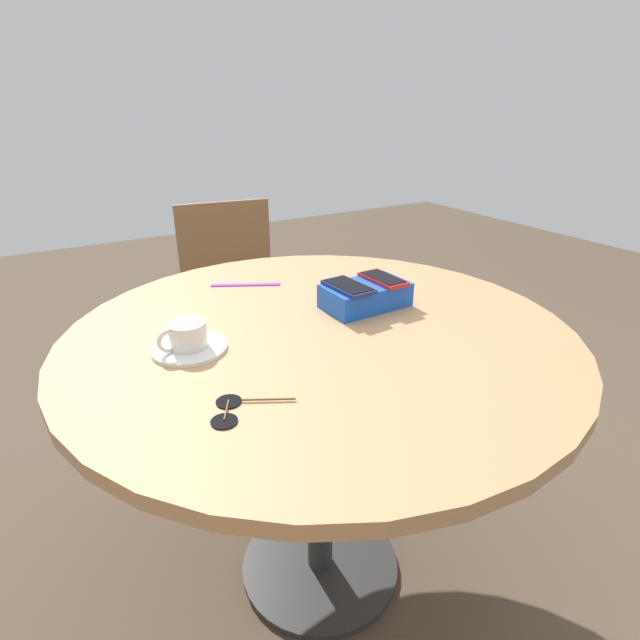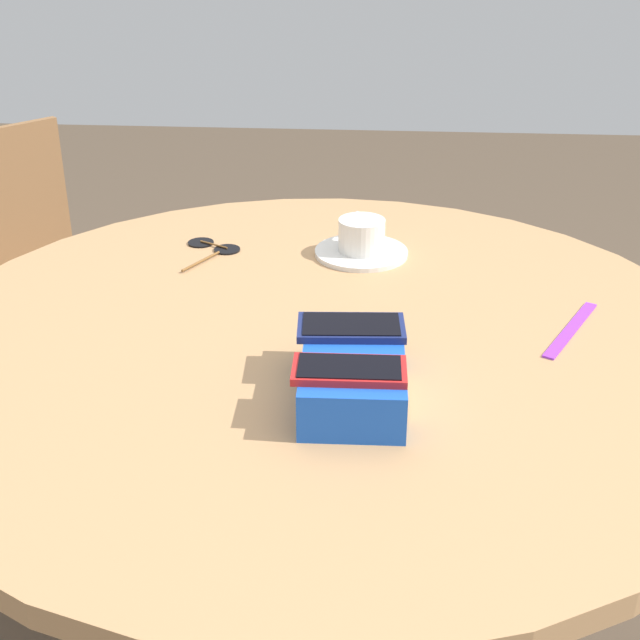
{
  "view_description": "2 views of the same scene",
  "coord_description": "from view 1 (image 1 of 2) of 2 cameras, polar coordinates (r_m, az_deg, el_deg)",
  "views": [
    {
      "loc": [
        0.52,
        0.88,
        1.23
      ],
      "look_at": [
        0.0,
        0.0,
        0.78
      ],
      "focal_mm": 28.0,
      "sensor_mm": 36.0,
      "label": 1
    },
    {
      "loc": [
        -1.08,
        -0.08,
        1.32
      ],
      "look_at": [
        0.0,
        0.0,
        0.78
      ],
      "focal_mm": 50.0,
      "sensor_mm": 36.0,
      "label": 2
    }
  ],
  "objects": [
    {
      "name": "sunglasses",
      "position": [
        0.85,
        -10.11,
        -10.08
      ],
      "size": [
        0.15,
        0.09,
        0.01
      ],
      "color": "black",
      "rests_on": "round_table"
    },
    {
      "name": "chair_far_side",
      "position": [
        2.04,
        -9.56,
        1.2
      ],
      "size": [
        0.45,
        0.45,
        0.86
      ],
      "color": "brown",
      "rests_on": "ground_plane"
    },
    {
      "name": "lanyard_strap",
      "position": [
        1.4,
        -8.49,
        3.99
      ],
      "size": [
        0.18,
        0.1,
        0.0
      ],
      "primitive_type": "cube",
      "rotation": [
        0.0,
        0.0,
        -0.48
      ],
      "color": "purple",
      "rests_on": "round_table"
    },
    {
      "name": "round_table",
      "position": [
        1.17,
        0.0,
        -5.55
      ],
      "size": [
        1.14,
        1.14,
        0.76
      ],
      "color": "#2D2D2D",
      "rests_on": "ground_plane"
    },
    {
      "name": "phone_navy",
      "position": [
        1.19,
        3.26,
        3.83
      ],
      "size": [
        0.08,
        0.14,
        0.01
      ],
      "color": "navy",
      "rests_on": "phone_box"
    },
    {
      "name": "coffee_cup",
      "position": [
        1.05,
        -15.0,
        -1.61
      ],
      "size": [
        0.11,
        0.08,
        0.05
      ],
      "color": "silver",
      "rests_on": "saucer"
    },
    {
      "name": "ground_plane",
      "position": [
        1.6,
        0.0,
        -26.29
      ],
      "size": [
        8.0,
        8.0,
        0.0
      ],
      "primitive_type": "plane",
      "color": "brown"
    },
    {
      "name": "saucer",
      "position": [
        1.06,
        -14.69,
        -3.12
      ],
      "size": [
        0.15,
        0.15,
        0.01
      ],
      "primitive_type": "cylinder",
      "color": "silver",
      "rests_on": "round_table"
    },
    {
      "name": "phone_red",
      "position": [
        1.25,
        7.22,
        4.69
      ],
      "size": [
        0.07,
        0.13,
        0.01
      ],
      "color": "red",
      "rests_on": "phone_box"
    },
    {
      "name": "phone_box",
      "position": [
        1.24,
        5.2,
        2.83
      ],
      "size": [
        0.21,
        0.13,
        0.06
      ],
      "color": "blue",
      "rests_on": "round_table"
    }
  ]
}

